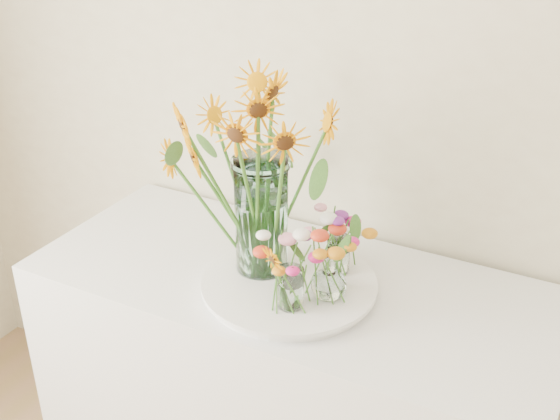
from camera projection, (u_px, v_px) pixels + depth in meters
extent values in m
cube|color=white|center=(290.00, 408.00, 2.05)|extent=(1.40, 0.60, 0.90)
cylinder|color=white|center=(289.00, 287.00, 1.79)|extent=(0.42, 0.42, 0.02)
cylinder|color=#BEF3EC|center=(261.00, 216.00, 1.77)|extent=(0.15, 0.15, 0.31)
cylinder|color=white|center=(291.00, 289.00, 1.66)|extent=(0.07, 0.07, 0.11)
cylinder|color=white|center=(338.00, 255.00, 1.81)|extent=(0.08, 0.08, 0.10)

